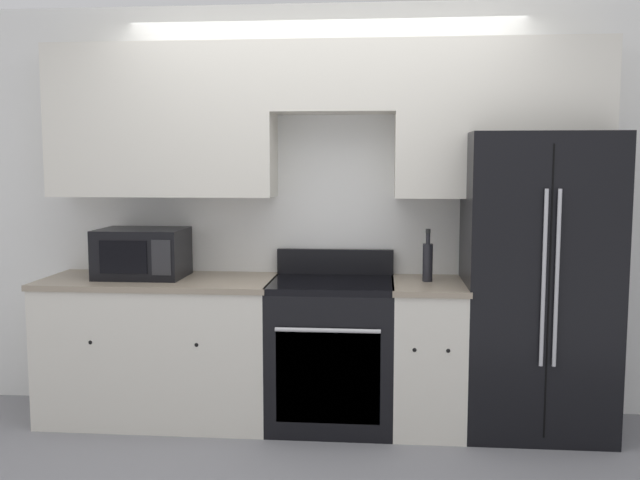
# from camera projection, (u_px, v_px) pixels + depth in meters

# --- Properties ---
(ground_plane) EXTENTS (12.00, 12.00, 0.00)m
(ground_plane) POSITION_uv_depth(u_px,v_px,m) (315.00, 441.00, 4.12)
(ground_plane) COLOR gray
(wall_back) EXTENTS (8.00, 0.39, 2.60)m
(wall_back) POSITION_uv_depth(u_px,v_px,m) (323.00, 171.00, 4.52)
(wall_back) COLOR white
(wall_back) RESTS_ON ground_plane
(lower_cabinets_left) EXTENTS (1.44, 0.64, 0.89)m
(lower_cabinets_left) POSITION_uv_depth(u_px,v_px,m) (160.00, 348.00, 4.46)
(lower_cabinets_left) COLOR silver
(lower_cabinets_left) RESTS_ON ground_plane
(lower_cabinets_right) EXTENTS (0.44, 0.64, 0.89)m
(lower_cabinets_right) POSITION_uv_depth(u_px,v_px,m) (428.00, 355.00, 4.32)
(lower_cabinets_right) COLOR silver
(lower_cabinets_right) RESTS_ON ground_plane
(oven_range) EXTENTS (0.75, 0.65, 1.05)m
(oven_range) POSITION_uv_depth(u_px,v_px,m) (332.00, 352.00, 4.37)
(oven_range) COLOR black
(oven_range) RESTS_ON ground_plane
(refrigerator) EXTENTS (0.85, 0.73, 1.78)m
(refrigerator) POSITION_uv_depth(u_px,v_px,m) (535.00, 283.00, 4.25)
(refrigerator) COLOR black
(refrigerator) RESTS_ON ground_plane
(microwave) EXTENTS (0.53, 0.41, 0.30)m
(microwave) POSITION_uv_depth(u_px,v_px,m) (142.00, 253.00, 4.45)
(microwave) COLOR black
(microwave) RESTS_ON lower_cabinets_left
(bottle) EXTENTS (0.06, 0.06, 0.32)m
(bottle) POSITION_uv_depth(u_px,v_px,m) (428.00, 261.00, 4.30)
(bottle) COLOR black
(bottle) RESTS_ON lower_cabinets_right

